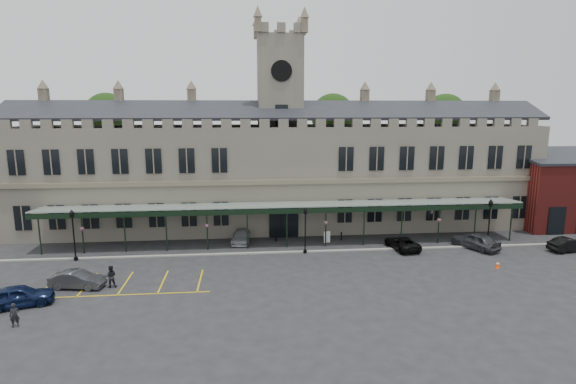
{
  "coord_description": "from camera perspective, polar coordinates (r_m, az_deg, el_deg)",
  "views": [
    {
      "loc": [
        -4.08,
        -36.67,
        14.09
      ],
      "look_at": [
        0.0,
        6.0,
        6.0
      ],
      "focal_mm": 28.0,
      "sensor_mm": 36.0,
      "label": 1
    }
  ],
  "objects": [
    {
      "name": "person_a",
      "position": [
        35.06,
        -31.4,
        -13.22
      ],
      "size": [
        0.68,
        0.55,
        1.62
      ],
      "primitive_type": "imported",
      "rotation": [
        0.0,
        0.0,
        0.32
      ],
      "color": "black",
      "rests_on": "ground"
    },
    {
      "name": "car_left_a",
      "position": [
        38.27,
        -31.01,
        -11.25
      ],
      "size": [
        4.96,
        3.15,
        1.57
      ],
      "primitive_type": "imported",
      "rotation": [
        0.0,
        0.0,
        1.87
      ],
      "color": "#0C1738",
      "rests_on": "ground"
    },
    {
      "name": "bollard_right",
      "position": [
        48.9,
        6.78,
        -5.59
      ],
      "size": [
        0.16,
        0.16,
        0.9
      ],
      "primitive_type": "cylinder",
      "color": "black",
      "rests_on": "ground"
    },
    {
      "name": "car_right_b",
      "position": [
        52.84,
        32.11,
        -5.68
      ],
      "size": [
        4.36,
        2.08,
        1.38
      ],
      "primitive_type": "imported",
      "rotation": [
        0.0,
        0.0,
        1.72
      ],
      "color": "black",
      "rests_on": "ground"
    },
    {
      "name": "person_b",
      "position": [
        38.88,
        -21.57,
        -9.93
      ],
      "size": [
        0.95,
        0.79,
        1.8
      ],
      "primitive_type": "imported",
      "rotation": [
        0.0,
        0.0,
        3.27
      ],
      "color": "black",
      "rests_on": "ground"
    },
    {
      "name": "lamp_post_mid",
      "position": [
        43.8,
        2.21,
        -4.31
      ],
      "size": [
        0.44,
        0.44,
        4.66
      ],
      "color": "black",
      "rests_on": "ground"
    },
    {
      "name": "lamp_post_left",
      "position": [
        46.14,
        -25.6,
        -4.42
      ],
      "size": [
        0.46,
        0.46,
        4.9
      ],
      "color": "black",
      "rests_on": "ground"
    },
    {
      "name": "bollard_left",
      "position": [
        48.17,
        -1.51,
        -5.74
      ],
      "size": [
        0.17,
        0.17,
        0.95
      ],
      "primitive_type": "cylinder",
      "color": "black",
      "rests_on": "ground"
    },
    {
      "name": "car_right_a",
      "position": [
        49.46,
        22.72,
        -5.72
      ],
      "size": [
        3.94,
        5.21,
        1.65
      ],
      "primitive_type": "imported",
      "rotation": [
        0.0,
        0.0,
        3.61
      ],
      "color": "#323439",
      "rests_on": "ground"
    },
    {
      "name": "canopy",
      "position": [
        45.84,
        -0.17,
        -4.08
      ],
      "size": [
        50.0,
        4.1,
        4.3
      ],
      "color": "#8C9E93",
      "rests_on": "ground"
    },
    {
      "name": "ground",
      "position": [
        39.5,
        0.84,
        -10.21
      ],
      "size": [
        140.0,
        140.0,
        0.0
      ],
      "primitive_type": "plane",
      "color": "black"
    },
    {
      "name": "kerb",
      "position": [
        44.63,
        0.06,
        -7.63
      ],
      "size": [
        60.0,
        0.4,
        0.12
      ],
      "primitive_type": "cube",
      "color": "gray",
      "rests_on": "ground"
    },
    {
      "name": "station_building",
      "position": [
        53.28,
        -1.02,
        2.46
      ],
      "size": [
        60.0,
        10.36,
        17.3
      ],
      "color": "#605B50",
      "rests_on": "ground"
    },
    {
      "name": "brick_annex",
      "position": [
        63.35,
        31.59,
        0.07
      ],
      "size": [
        12.4,
        8.36,
        9.23
      ],
      "color": "maroon",
      "rests_on": "ground"
    },
    {
      "name": "tree_behind_right",
      "position": [
        67.77,
        19.26,
        9.02
      ],
      "size": [
        6.0,
        6.0,
        16.0
      ],
      "color": "#332314",
      "rests_on": "ground"
    },
    {
      "name": "parking_markings",
      "position": [
        39.16,
        -20.12,
        -11.08
      ],
      "size": [
        16.0,
        6.0,
        0.01
      ],
      "primitive_type": null,
      "color": "gold",
      "rests_on": "ground"
    },
    {
      "name": "sign_board",
      "position": [
        47.87,
        4.98,
        -5.72
      ],
      "size": [
        0.7,
        0.24,
        1.23
      ],
      "rotation": [
        0.0,
        0.0,
        0.26
      ],
      "color": "black",
      "rests_on": "ground"
    },
    {
      "name": "car_taxi",
      "position": [
        48.16,
        -5.96,
        -5.58
      ],
      "size": [
        2.23,
        4.62,
        1.3
      ],
      "primitive_type": "imported",
      "rotation": [
        0.0,
        0.0,
        -0.09
      ],
      "color": "#A7AAAF",
      "rests_on": "ground"
    },
    {
      "name": "lamp_post_right",
      "position": [
        49.87,
        24.21,
        -3.12
      ],
      "size": [
        0.48,
        0.48,
        5.05
      ],
      "color": "black",
      "rests_on": "ground"
    },
    {
      "name": "tree_behind_left",
      "position": [
        64.23,
        -21.93,
        8.79
      ],
      "size": [
        6.0,
        6.0,
        16.0
      ],
      "color": "#332314",
      "rests_on": "ground"
    },
    {
      "name": "tree_behind_mid",
      "position": [
        62.86,
        5.7,
        9.47
      ],
      "size": [
        6.0,
        6.0,
        16.0
      ],
      "color": "#332314",
      "rests_on": "ground"
    },
    {
      "name": "car_van",
      "position": [
        47.01,
        14.27,
        -6.28
      ],
      "size": [
        2.89,
        4.89,
        1.28
      ],
      "primitive_type": "imported",
      "rotation": [
        0.0,
        0.0,
        3.32
      ],
      "color": "black",
      "rests_on": "ground"
    },
    {
      "name": "clock_tower",
      "position": [
        52.83,
        -1.05,
        9.62
      ],
      "size": [
        5.6,
        5.6,
        24.8
      ],
      "color": "#605B50",
      "rests_on": "ground"
    },
    {
      "name": "traffic_cone",
      "position": [
        44.59,
        25.09,
        -8.35
      ],
      "size": [
        0.41,
        0.41,
        0.65
      ],
      "rotation": [
        0.0,
        0.0,
        -0.09
      ],
      "color": "#FF4A08",
      "rests_on": "ground"
    },
    {
      "name": "car_left_b",
      "position": [
        39.83,
        -25.19,
        -10.03
      ],
      "size": [
        4.38,
        2.12,
        1.38
      ],
      "primitive_type": "imported",
      "rotation": [
        0.0,
        0.0,
        1.41
      ],
      "color": "#323439",
      "rests_on": "ground"
    }
  ]
}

